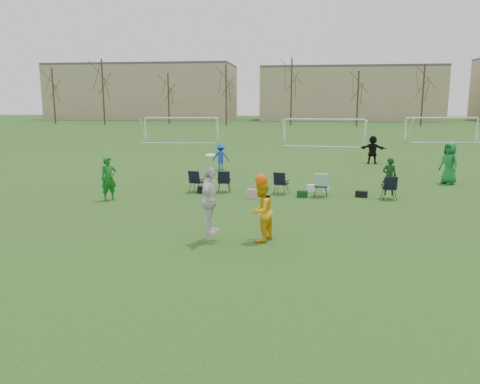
% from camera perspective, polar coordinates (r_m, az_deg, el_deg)
% --- Properties ---
extents(ground, '(260.00, 260.00, 0.00)m').
position_cam_1_polar(ground, '(12.73, -1.65, -7.06)').
color(ground, '#254917').
rests_on(ground, ground).
extents(fielder_green_near, '(0.77, 0.75, 1.78)m').
position_cam_1_polar(fielder_green_near, '(19.59, -15.71, 1.57)').
color(fielder_green_near, '#126A1B').
rests_on(fielder_green_near, ground).
extents(fielder_blue, '(1.01, 0.59, 1.54)m').
position_cam_1_polar(fielder_blue, '(27.52, -2.36, 4.30)').
color(fielder_blue, '#1841BB').
rests_on(fielder_blue, ground).
extents(fielder_green_far, '(1.07, 1.18, 2.03)m').
position_cam_1_polar(fielder_green_far, '(24.84, 24.15, 3.21)').
color(fielder_green_far, '#136C30').
rests_on(fielder_green_far, ground).
extents(fielder_black, '(1.76, 0.89, 1.82)m').
position_cam_1_polar(fielder_black, '(31.63, 15.86, 5.00)').
color(fielder_black, black).
rests_on(fielder_black, ground).
extents(center_contest, '(2.20, 1.37, 2.51)m').
position_cam_1_polar(center_contest, '(13.22, -0.58, -1.63)').
color(center_contest, white).
rests_on(center_contest, ground).
extents(sideline_setup, '(8.86, 2.18, 1.71)m').
position_cam_1_polar(sideline_setup, '(20.13, 6.85, 1.06)').
color(sideline_setup, '#0E3612').
rests_on(sideline_setup, ground).
extents(goal_left, '(7.39, 0.76, 2.46)m').
position_cam_1_polar(goal_left, '(47.52, -7.17, 8.39)').
color(goal_left, white).
rests_on(goal_left, ground).
extents(goal_mid, '(7.40, 0.63, 2.46)m').
position_cam_1_polar(goal_mid, '(44.05, 10.25, 8.11)').
color(goal_mid, white).
rests_on(goal_mid, ground).
extents(goal_right, '(7.35, 1.14, 2.46)m').
position_cam_1_polar(goal_right, '(51.94, 23.40, 7.79)').
color(goal_right, white).
rests_on(goal_right, ground).
extents(tree_line, '(110.28, 3.28, 11.40)m').
position_cam_1_polar(tree_line, '(81.83, 6.41, 11.63)').
color(tree_line, '#382B21').
rests_on(tree_line, ground).
extents(building_row, '(126.00, 16.00, 13.00)m').
position_cam_1_polar(building_row, '(108.08, 10.22, 11.81)').
color(building_row, tan).
rests_on(building_row, ground).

